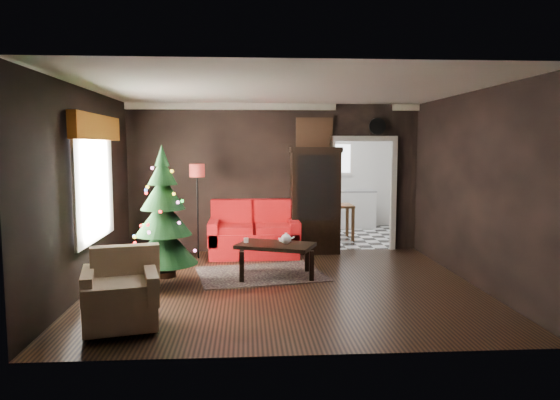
{
  "coord_description": "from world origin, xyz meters",
  "views": [
    {
      "loc": [
        -0.53,
        -7.24,
        2.01
      ],
      "look_at": [
        0.0,
        0.9,
        1.15
      ],
      "focal_mm": 32.98,
      "sensor_mm": 36.0,
      "label": 1
    }
  ],
  "objects": [
    {
      "name": "floor_lamp",
      "position": [
        -1.4,
        1.91,
        0.83
      ],
      "size": [
        0.38,
        0.38,
        1.72
      ],
      "primitive_type": null,
      "rotation": [
        0.0,
        0.0,
        -0.4
      ],
      "color": "black",
      "rests_on": "ground"
    },
    {
      "name": "kitchen_window",
      "position": [
        1.7,
        5.45,
        1.7
      ],
      "size": [
        0.7,
        0.06,
        0.7
      ],
      "primitive_type": "cube",
      "color": "white",
      "rests_on": "ground"
    },
    {
      "name": "ceiling",
      "position": [
        0.0,
        0.0,
        2.8
      ],
      "size": [
        5.5,
        5.5,
        0.0
      ],
      "primitive_type": "plane",
      "rotation": [
        3.14,
        0.0,
        0.0
      ],
      "color": "white",
      "rests_on": "ground"
    },
    {
      "name": "wall_right",
      "position": [
        2.75,
        0.0,
        1.4
      ],
      "size": [
        0.0,
        5.5,
        5.5
      ],
      "primitive_type": "plane",
      "rotation": [
        1.57,
        0.0,
        -1.57
      ],
      "color": "black",
      "rests_on": "ground"
    },
    {
      "name": "painting",
      "position": [
        0.75,
        2.46,
        2.25
      ],
      "size": [
        0.62,
        0.05,
        0.52
      ],
      "primitive_type": "cube",
      "color": "tan",
      "rests_on": "wall_back"
    },
    {
      "name": "book",
      "position": [
        -0.03,
        0.77,
        0.65
      ],
      "size": [
        0.19,
        0.02,
        0.25
      ],
      "primitive_type": "imported",
      "rotation": [
        0.0,
        0.0,
        0.01
      ],
      "color": "#866D5B",
      "rests_on": "coffee_table"
    },
    {
      "name": "armchair",
      "position": [
        -1.93,
        -1.64,
        0.46
      ],
      "size": [
        0.97,
        0.97,
        0.82
      ],
      "primitive_type": null,
      "rotation": [
        0.0,
        0.0,
        0.24
      ],
      "color": "tan",
      "rests_on": "ground"
    },
    {
      "name": "christmas_tree",
      "position": [
        -1.72,
        0.1,
        1.05
      ],
      "size": [
        1.26,
        1.26,
        1.83
      ],
      "primitive_type": null,
      "rotation": [
        0.0,
        0.0,
        0.41
      ],
      "color": "black",
      "rests_on": "ground"
    },
    {
      "name": "cup_b",
      "position": [
        -0.54,
        0.64,
        0.55
      ],
      "size": [
        0.1,
        0.1,
        0.06
      ],
      "primitive_type": "cylinder",
      "rotation": [
        0.0,
        0.0,
        -0.39
      ],
      "color": "white",
      "rests_on": "coffee_table"
    },
    {
      "name": "wall_front",
      "position": [
        0.0,
        -2.5,
        1.4
      ],
      "size": [
        5.5,
        0.0,
        5.5
      ],
      "primitive_type": "plane",
      "rotation": [
        -1.57,
        0.0,
        0.0
      ],
      "color": "black",
      "rests_on": "ground"
    },
    {
      "name": "wall_left",
      "position": [
        -2.75,
        0.0,
        1.4
      ],
      "size": [
        0.0,
        5.5,
        5.5
      ],
      "primitive_type": "plane",
      "rotation": [
        1.57,
        0.0,
        1.57
      ],
      "color": "black",
      "rests_on": "ground"
    },
    {
      "name": "kitchen_counter",
      "position": [
        1.7,
        5.2,
        0.45
      ],
      "size": [
        1.8,
        0.6,
        0.9
      ],
      "primitive_type": "cube",
      "color": "white",
      "rests_on": "ground"
    },
    {
      "name": "teapot",
      "position": [
        0.06,
        0.47,
        0.6
      ],
      "size": [
        0.2,
        0.2,
        0.17
      ],
      "primitive_type": null,
      "rotation": [
        0.0,
        0.0,
        -0.14
      ],
      "color": "silver",
      "rests_on": "coffee_table"
    },
    {
      "name": "coffee_table",
      "position": [
        -0.09,
        0.5,
        0.26
      ],
      "size": [
        1.3,
        1.04,
        0.51
      ],
      "primitive_type": null,
      "rotation": [
        0.0,
        0.0,
        -0.38
      ],
      "color": "black",
      "rests_on": "rug"
    },
    {
      "name": "wall_clock",
      "position": [
        1.95,
        2.45,
        2.38
      ],
      "size": [
        0.32,
        0.32,
        0.06
      ],
      "primitive_type": "cylinder",
      "color": "silver",
      "rests_on": "wall_back"
    },
    {
      "name": "doorway",
      "position": [
        1.7,
        2.5,
        1.05
      ],
      "size": [
        1.1,
        0.1,
        2.1
      ],
      "primitive_type": null,
      "color": "silver",
      "rests_on": "ground"
    },
    {
      "name": "kitchen_table",
      "position": [
        1.4,
        3.7,
        0.38
      ],
      "size": [
        0.7,
        0.7,
        0.75
      ],
      "primitive_type": null,
      "color": "brown",
      "rests_on": "ground"
    },
    {
      "name": "rug",
      "position": [
        -0.32,
        0.67,
        0.01
      ],
      "size": [
        2.14,
        1.72,
        0.01
      ],
      "primitive_type": "cube",
      "rotation": [
        0.0,
        0.0,
        0.19
      ],
      "color": "#402733",
      "rests_on": "ground"
    },
    {
      "name": "left_window",
      "position": [
        -2.71,
        0.2,
        1.45
      ],
      "size": [
        0.05,
        1.6,
        1.4
      ],
      "primitive_type": "cube",
      "color": "white",
      "rests_on": "wall_left"
    },
    {
      "name": "wall_back",
      "position": [
        0.0,
        2.5,
        1.4
      ],
      "size": [
        5.5,
        0.0,
        5.5
      ],
      "primitive_type": "plane",
      "rotation": [
        1.57,
        0.0,
        0.0
      ],
      "color": "black",
      "rests_on": "ground"
    },
    {
      "name": "valance",
      "position": [
        -2.63,
        0.2,
        2.27
      ],
      "size": [
        0.12,
        2.1,
        0.35
      ],
      "primitive_type": "cube",
      "color": "#984E14",
      "rests_on": "wall_left"
    },
    {
      "name": "curio_cabinet",
      "position": [
        0.75,
        2.27,
        0.95
      ],
      "size": [
        0.9,
        0.45,
        1.9
      ],
      "primitive_type": null,
      "color": "black",
      "rests_on": "ground"
    },
    {
      "name": "kitchen_floor",
      "position": [
        1.7,
        4.0,
        0.0
      ],
      "size": [
        3.0,
        3.0,
        0.0
      ],
      "primitive_type": "plane",
      "color": "white",
      "rests_on": "ground"
    },
    {
      "name": "floor",
      "position": [
        0.0,
        0.0,
        0.0
      ],
      "size": [
        5.5,
        5.5,
        0.0
      ],
      "primitive_type": "plane",
      "color": "black",
      "rests_on": "ground"
    },
    {
      "name": "cup_a",
      "position": [
        -0.54,
        0.68,
        0.55
      ],
      "size": [
        0.09,
        0.09,
        0.07
      ],
      "primitive_type": "cylinder",
      "rotation": [
        0.0,
        0.0,
        0.21
      ],
      "color": "beige",
      "rests_on": "coffee_table"
    },
    {
      "name": "loveseat",
      "position": [
        -0.4,
        2.05,
        0.5
      ],
      "size": [
        1.7,
        0.9,
        1.0
      ],
      "primitive_type": null,
      "color": "maroon",
      "rests_on": "ground"
    }
  ]
}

